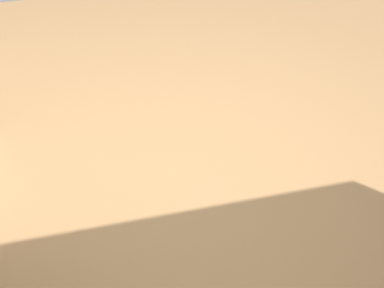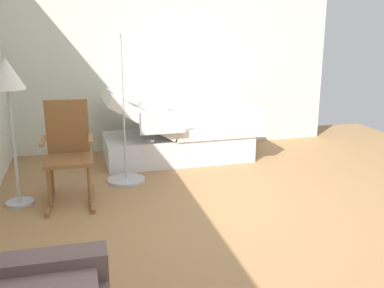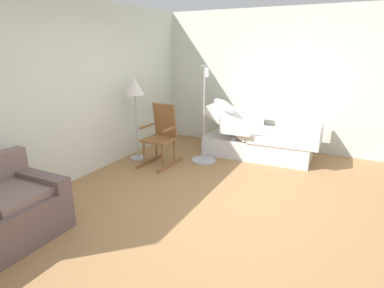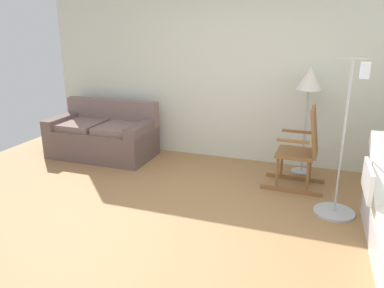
# 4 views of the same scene
# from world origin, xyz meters

# --- Properties ---
(ground_plane) EXTENTS (7.32, 7.32, 0.00)m
(ground_plane) POSITION_xyz_m (0.00, 0.00, 0.00)
(ground_plane) COLOR #9E7247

